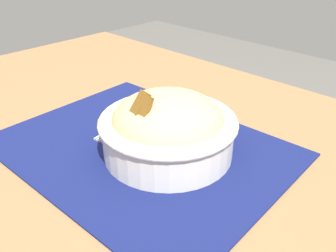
{
  "coord_description": "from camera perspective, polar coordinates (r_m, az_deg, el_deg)",
  "views": [
    {
      "loc": [
        -0.42,
        0.33,
        1.08
      ],
      "look_at": [
        -0.08,
        -0.03,
        0.8
      ],
      "focal_mm": 38.68,
      "sensor_mm": 36.0,
      "label": 1
    }
  ],
  "objects": [
    {
      "name": "fork",
      "position": [
        0.67,
        -7.6,
        -0.35
      ],
      "size": [
        0.03,
        0.12,
        0.0
      ],
      "color": "silver",
      "rests_on": "placemat"
    },
    {
      "name": "table",
      "position": [
        0.66,
        -6.6,
        -7.26
      ],
      "size": [
        1.26,
        0.88,
        0.75
      ],
      "color": "olive",
      "rests_on": "ground_plane"
    },
    {
      "name": "bowl",
      "position": [
        0.57,
        -0.03,
        -0.2
      ],
      "size": [
        0.22,
        0.22,
        0.12
      ],
      "color": "silver",
      "rests_on": "placemat"
    },
    {
      "name": "placemat",
      "position": [
        0.61,
        -4.13,
        -3.39
      ],
      "size": [
        0.48,
        0.38,
        0.0
      ],
      "primitive_type": "cube",
      "rotation": [
        0.0,
        0.0,
        0.04
      ],
      "color": "#11194C",
      "rests_on": "table"
    }
  ]
}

